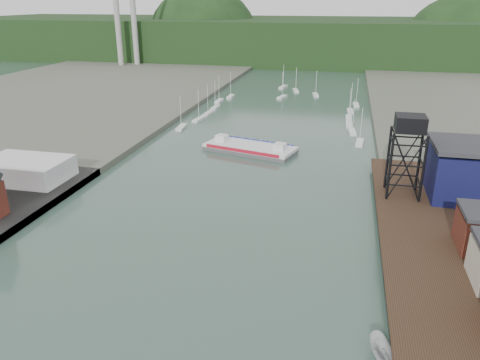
% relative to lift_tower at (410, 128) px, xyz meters
% --- Properties ---
extents(east_pier, '(14.00, 70.00, 2.45)m').
position_rel_lift_tower_xyz_m(east_pier, '(2.00, -13.00, -13.75)').
color(east_pier, black).
rests_on(east_pier, ground).
extents(white_shed, '(18.00, 12.00, 4.50)m').
position_rel_lift_tower_xyz_m(white_shed, '(-79.00, -8.00, -11.80)').
color(white_shed, silver).
rests_on(white_shed, west_quay).
extents(lift_tower, '(6.50, 6.50, 16.00)m').
position_rel_lift_tower_xyz_m(lift_tower, '(0.00, 0.00, 0.00)').
color(lift_tower, black).
rests_on(lift_tower, east_pier).
extents(marina_sailboats, '(57.71, 92.65, 0.90)m').
position_rel_lift_tower_xyz_m(marina_sailboats, '(-34.92, 80.46, -15.30)').
color(marina_sailboats, silver).
rests_on(marina_sailboats, ground).
extents(smokestacks, '(11.20, 8.20, 60.00)m').
position_rel_lift_tower_xyz_m(smokestacks, '(-141.00, 174.50, 14.35)').
color(smokestacks, '#999894').
rests_on(smokestacks, ground).
extents(distant_hills, '(500.00, 120.00, 80.00)m').
position_rel_lift_tower_xyz_m(distant_hills, '(-38.98, 243.35, -5.27)').
color(distant_hills, black).
rests_on(distant_hills, ground).
extents(chain_ferry, '(25.91, 15.63, 3.49)m').
position_rel_lift_tower_xyz_m(chain_ferry, '(-36.40, 27.28, -14.65)').
color(chain_ferry, '#4E4F51').
rests_on(chain_ferry, ground).
extents(motorboat, '(3.34, 5.99, 2.19)m').
position_rel_lift_tower_xyz_m(motorboat, '(-5.93, -45.93, -14.55)').
color(motorboat, silver).
rests_on(motorboat, ground).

